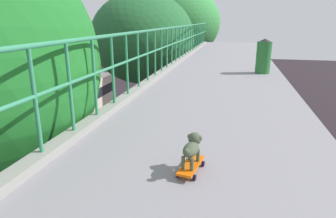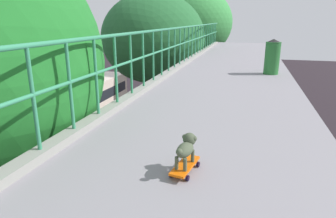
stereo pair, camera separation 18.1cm
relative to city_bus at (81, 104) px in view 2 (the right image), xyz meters
name	(u,v)px [view 2 (the right image)]	position (x,y,z in m)	size (l,w,h in m)	color
city_bus	(81,104)	(0.00, 0.00, 0.00)	(2.75, 10.02, 3.20)	beige
roadside_tree_far	(153,39)	(6.01, -2.47, 4.53)	(5.19, 5.19, 8.63)	#513D20
roadside_tree_farthest	(197,23)	(6.57, 6.79, 5.18)	(5.50, 5.50, 9.61)	#523C21
toy_skateboard	(185,166)	(10.28, -14.53, 4.11)	(0.25, 0.48, 0.08)	#E75B07
small_dog	(186,147)	(10.28, -14.51, 4.31)	(0.19, 0.39, 0.30)	#434D38
litter_bin	(272,56)	(11.39, -8.51, 4.53)	(0.40, 0.40, 0.95)	#26692E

